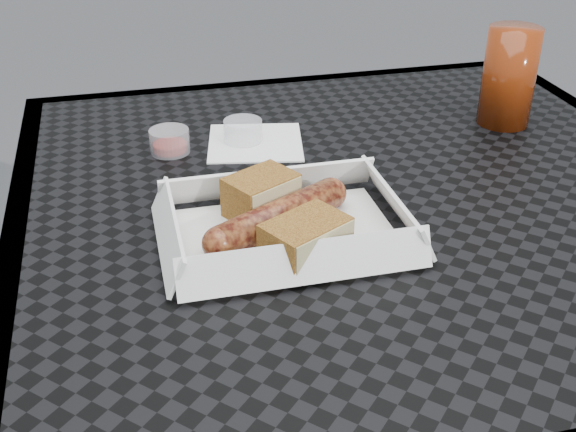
# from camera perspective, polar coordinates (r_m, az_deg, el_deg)

# --- Properties ---
(patio_table) EXTENTS (0.80, 0.80, 0.74)m
(patio_table) POSITION_cam_1_polar(r_m,az_deg,el_deg) (0.87, 6.18, -2.43)
(patio_table) COLOR black
(patio_table) RESTS_ON ground
(food_tray) EXTENTS (0.22, 0.15, 0.00)m
(food_tray) POSITION_cam_1_polar(r_m,az_deg,el_deg) (0.74, -0.19, -1.51)
(food_tray) COLOR white
(food_tray) RESTS_ON patio_table
(bratwurst) EXTENTS (0.17, 0.11, 0.03)m
(bratwurst) POSITION_cam_1_polar(r_m,az_deg,el_deg) (0.73, -0.76, -0.07)
(bratwurst) COLOR brown
(bratwurst) RESTS_ON food_tray
(bread_near) EXTENTS (0.09, 0.08, 0.04)m
(bread_near) POSITION_cam_1_polar(r_m,az_deg,el_deg) (0.76, -2.13, 1.65)
(bread_near) COLOR olive
(bread_near) RESTS_ON food_tray
(bread_far) EXTENTS (0.09, 0.08, 0.04)m
(bread_far) POSITION_cam_1_polar(r_m,az_deg,el_deg) (0.69, 1.40, -1.88)
(bread_far) COLOR olive
(bread_far) RESTS_ON food_tray
(veg_garnish) EXTENTS (0.03, 0.03, 0.00)m
(veg_garnish) POSITION_cam_1_polar(r_m,az_deg,el_deg) (0.72, 4.19, -2.12)
(veg_garnish) COLOR #E54309
(veg_garnish) RESTS_ON food_tray
(napkin) EXTENTS (0.14, 0.14, 0.00)m
(napkin) POSITION_cam_1_polar(r_m,az_deg,el_deg) (0.94, -2.60, 5.82)
(napkin) COLOR white
(napkin) RESTS_ON patio_table
(condiment_cup_sauce) EXTENTS (0.05, 0.05, 0.03)m
(condiment_cup_sauce) POSITION_cam_1_polar(r_m,az_deg,el_deg) (0.92, -9.34, 5.86)
(condiment_cup_sauce) COLOR maroon
(condiment_cup_sauce) RESTS_ON patio_table
(condiment_cup_empty) EXTENTS (0.05, 0.05, 0.03)m
(condiment_cup_empty) POSITION_cam_1_polar(r_m,az_deg,el_deg) (0.94, -3.58, 6.69)
(condiment_cup_empty) COLOR silver
(condiment_cup_empty) RESTS_ON patio_table
(drink_glass) EXTENTS (0.07, 0.07, 0.13)m
(drink_glass) POSITION_cam_1_polar(r_m,az_deg,el_deg) (1.02, 17.06, 10.48)
(drink_glass) COLOR #632008
(drink_glass) RESTS_ON patio_table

